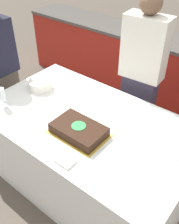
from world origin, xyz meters
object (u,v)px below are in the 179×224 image
(plate_stack, at_px, (41,85))
(person_seated_left, at_px, (2,70))
(person_cutting_cake, at_px, (141,76))
(cake, at_px, (79,130))
(wine_glass, at_px, (2,95))

(plate_stack, relative_size, person_seated_left, 0.15)
(person_cutting_cake, relative_size, person_seated_left, 1.05)
(cake, distance_m, wine_glass, 0.78)
(cake, xyz_separation_m, wine_glass, (-0.76, -0.14, 0.08))
(cake, distance_m, plate_stack, 0.77)
(cake, height_order, plate_stack, plate_stack)
(plate_stack, xyz_separation_m, person_seated_left, (-0.48, -0.10, 0.03))
(wine_glass, xyz_separation_m, person_seated_left, (-0.45, 0.31, -0.05))
(person_cutting_cake, distance_m, person_seated_left, 1.43)
(plate_stack, relative_size, person_cutting_cake, 0.14)
(wine_glass, relative_size, person_seated_left, 0.12)
(cake, bearing_deg, plate_stack, 159.81)
(plate_stack, distance_m, wine_glass, 0.42)
(person_seated_left, bearing_deg, plate_stack, -78.84)
(cake, distance_m, person_cutting_cake, 0.95)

